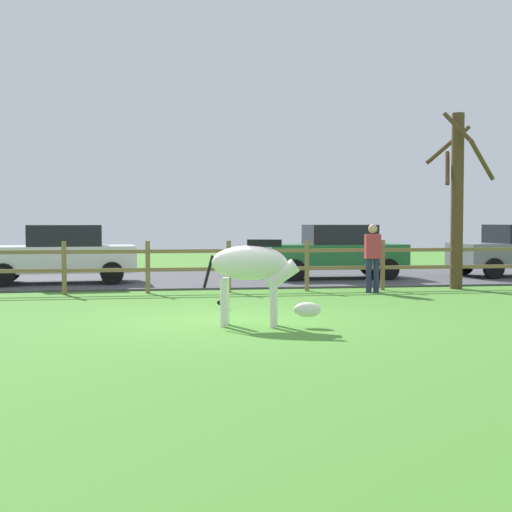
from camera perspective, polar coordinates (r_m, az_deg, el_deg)
ground_plane at (r=12.39m, az=-2.20°, el=-5.15°), size 60.00×60.00×0.00m
parking_asphalt at (r=21.60m, az=-4.92°, el=-1.72°), size 28.00×7.40×0.05m
paddock_fence at (r=17.25m, az=-5.36°, el=-0.57°), size 21.31×0.11×1.24m
bare_tree at (r=18.89m, az=15.65°, el=4.66°), size 1.57×1.59×4.42m
zebra at (r=11.67m, az=-0.14°, el=-1.07°), size 1.90×0.80×1.41m
crow_on_grass at (r=14.10m, az=-2.69°, el=-3.67°), size 0.21×0.10×0.20m
parked_car_green at (r=21.07m, az=6.31°, el=0.39°), size 4.01×1.91×1.56m
parked_car_white at (r=19.99m, az=-15.21°, el=0.19°), size 4.14×2.18×1.56m
visitor_near_fence at (r=17.38m, az=9.21°, el=0.09°), size 0.38×0.25×1.64m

